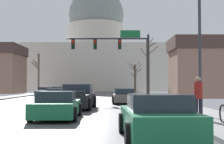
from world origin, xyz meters
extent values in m
cube|color=#49494E|center=(0.00, 0.00, -0.03)|extent=(14.00, 180.00, 0.06)
cube|color=yellow|center=(-0.12, 0.00, 0.00)|extent=(0.10, 176.40, 0.00)
cube|color=yellow|center=(0.12, 0.00, 0.00)|extent=(0.10, 176.40, 0.00)
cube|color=silver|center=(3.50, -3.30, 0.00)|extent=(0.12, 2.20, 0.00)
cube|color=silver|center=(3.50, 1.90, 0.00)|extent=(0.12, 2.20, 0.00)
cube|color=silver|center=(3.50, 7.10, 0.00)|extent=(0.12, 2.20, 0.00)
cube|color=silver|center=(3.50, 12.30, 0.00)|extent=(0.12, 2.20, 0.00)
cube|color=silver|center=(3.50, 17.50, 0.00)|extent=(0.12, 2.20, 0.00)
cube|color=silver|center=(3.50, 22.70, 0.00)|extent=(0.12, 2.20, 0.00)
cube|color=silver|center=(3.50, 27.90, 0.00)|extent=(0.12, 2.20, 0.00)
cube|color=silver|center=(3.50, 33.10, 0.00)|extent=(0.12, 2.20, 0.00)
cube|color=silver|center=(3.50, 38.30, 0.00)|extent=(0.12, 2.20, 0.00)
cube|color=silver|center=(3.50, 43.50, 0.00)|extent=(0.12, 2.20, 0.00)
cube|color=silver|center=(3.50, 48.70, 0.00)|extent=(0.12, 2.20, 0.00)
cube|color=silver|center=(3.50, 53.90, 0.00)|extent=(0.12, 2.20, 0.00)
cube|color=silver|center=(3.50, 59.10, 0.00)|extent=(0.12, 2.20, 0.00)
cube|color=silver|center=(3.50, 64.30, 0.00)|extent=(0.12, 2.20, 0.00)
cube|color=silver|center=(-3.50, 12.30, 0.00)|extent=(0.12, 2.20, 0.00)
cube|color=silver|center=(-3.50, 17.50, 0.00)|extent=(0.12, 2.20, 0.00)
cube|color=silver|center=(-3.50, 22.70, 0.00)|extent=(0.12, 2.20, 0.00)
cube|color=silver|center=(-3.50, 27.90, 0.00)|extent=(0.12, 2.20, 0.00)
cube|color=silver|center=(-3.50, 33.10, 0.00)|extent=(0.12, 2.20, 0.00)
cube|color=silver|center=(-3.50, 38.30, 0.00)|extent=(0.12, 2.20, 0.00)
cube|color=silver|center=(-3.50, 43.50, 0.00)|extent=(0.12, 2.20, 0.00)
cube|color=silver|center=(-3.50, 48.70, 0.00)|extent=(0.12, 2.20, 0.00)
cube|color=silver|center=(-3.50, 53.90, 0.00)|extent=(0.12, 2.20, 0.00)
cube|color=silver|center=(-3.50, 59.10, 0.00)|extent=(0.12, 2.20, 0.00)
cube|color=silver|center=(-3.50, 64.30, 0.00)|extent=(0.12, 2.20, 0.00)
cube|color=gray|center=(8.50, 0.00, 0.07)|extent=(3.00, 180.00, 0.14)
cylinder|color=#28282D|center=(7.60, 16.64, 3.25)|extent=(0.22, 0.22, 6.22)
cylinder|color=#28282D|center=(3.70, 16.64, 5.96)|extent=(7.80, 0.16, 0.16)
cube|color=black|center=(4.87, 16.64, 5.40)|extent=(0.32, 0.28, 0.92)
sphere|color=red|center=(4.87, 16.48, 5.68)|extent=(0.22, 0.22, 0.22)
sphere|color=#332B05|center=(4.87, 16.48, 5.40)|extent=(0.22, 0.22, 0.22)
sphere|color=black|center=(4.87, 16.48, 5.12)|extent=(0.22, 0.22, 0.22)
cube|color=black|center=(2.53, 16.64, 5.40)|extent=(0.32, 0.28, 0.92)
sphere|color=red|center=(2.53, 16.48, 5.68)|extent=(0.22, 0.22, 0.22)
sphere|color=#332B05|center=(2.53, 16.48, 5.40)|extent=(0.22, 0.22, 0.22)
sphere|color=black|center=(2.53, 16.48, 5.12)|extent=(0.22, 0.22, 0.22)
cube|color=black|center=(0.42, 16.64, 5.40)|extent=(0.32, 0.28, 0.92)
sphere|color=red|center=(0.42, 16.48, 5.68)|extent=(0.22, 0.22, 0.22)
sphere|color=#332B05|center=(0.42, 16.48, 5.40)|extent=(0.22, 0.22, 0.22)
sphere|color=black|center=(0.42, 16.48, 5.12)|extent=(0.22, 0.22, 0.22)
cube|color=#146033|center=(5.88, 16.66, 6.41)|extent=(1.90, 0.06, 0.70)
cylinder|color=#333338|center=(8.20, 0.37, 3.94)|extent=(0.14, 0.14, 7.59)
cube|color=beige|center=(0.00, 71.79, 5.59)|extent=(33.61, 23.63, 11.18)
cylinder|color=beige|center=(0.00, 71.79, 14.27)|extent=(14.22, 14.22, 6.18)
sphere|color=gray|center=(0.00, 71.79, 19.87)|extent=(14.36, 14.36, 14.36)
cube|color=#6B6056|center=(5.12, 12.96, 0.46)|extent=(1.80, 4.63, 0.61)
cube|color=#232D38|center=(5.13, 12.64, 1.00)|extent=(1.55, 2.03, 0.48)
cylinder|color=black|center=(4.24, 14.38, 0.32)|extent=(0.23, 0.64, 0.64)
cylinder|color=black|center=(5.97, 14.40, 0.32)|extent=(0.23, 0.64, 0.64)
cylinder|color=black|center=(4.28, 11.52, 0.32)|extent=(0.23, 0.64, 0.64)
cylinder|color=black|center=(6.01, 11.55, 0.32)|extent=(0.23, 0.64, 0.64)
cube|color=black|center=(1.86, 6.45, 0.59)|extent=(2.14, 5.38, 0.74)
cube|color=#1E2833|center=(1.89, 7.19, 1.27)|extent=(1.85, 1.87, 0.62)
cube|color=black|center=(1.76, 3.86, 1.07)|extent=(1.78, 0.17, 0.22)
cylinder|color=black|center=(0.96, 8.08, 0.40)|extent=(0.31, 0.81, 0.80)
cylinder|color=black|center=(2.89, 8.00, 0.40)|extent=(0.31, 0.81, 0.80)
cylinder|color=black|center=(0.83, 4.90, 0.40)|extent=(0.31, 0.81, 0.80)
cylinder|color=black|center=(2.76, 4.82, 0.40)|extent=(0.31, 0.81, 0.80)
cube|color=#1E7247|center=(1.61, 0.36, 0.48)|extent=(1.94, 4.60, 0.64)
cube|color=#232D38|center=(1.62, 0.15, 1.03)|extent=(1.66, 1.97, 0.46)
cylinder|color=black|center=(0.66, 1.74, 0.32)|extent=(0.24, 0.65, 0.64)
cylinder|color=black|center=(2.49, 1.79, 0.32)|extent=(0.24, 0.65, 0.64)
cylinder|color=black|center=(0.73, -1.08, 0.32)|extent=(0.24, 0.65, 0.64)
cylinder|color=black|center=(2.56, -1.03, 0.32)|extent=(0.24, 0.65, 0.64)
cube|color=#1E7247|center=(5.42, -5.47, 0.50)|extent=(1.94, 4.29, 0.68)
cube|color=#232D38|center=(5.42, -5.72, 1.07)|extent=(1.64, 1.84, 0.46)
cylinder|color=black|center=(4.47, -4.19, 0.32)|extent=(0.24, 0.65, 0.64)
cylinder|color=black|center=(6.27, -4.13, 0.32)|extent=(0.24, 0.65, 0.64)
cylinder|color=black|center=(4.56, -6.81, 0.32)|extent=(0.24, 0.65, 0.64)
cylinder|color=black|center=(6.36, -6.75, 0.32)|extent=(0.24, 0.65, 0.64)
cube|color=#9EA3A8|center=(-1.97, 20.77, 0.45)|extent=(1.88, 4.33, 0.59)
cube|color=#232D38|center=(-1.97, 20.97, 0.96)|extent=(1.62, 1.94, 0.42)
cylinder|color=black|center=(-1.09, 19.42, 0.32)|extent=(0.23, 0.64, 0.64)
cylinder|color=black|center=(-2.90, 19.44, 0.32)|extent=(0.23, 0.64, 0.64)
cylinder|color=black|center=(-1.05, 22.09, 0.32)|extent=(0.23, 0.64, 0.64)
cylinder|color=black|center=(-2.86, 22.11, 0.32)|extent=(0.23, 0.64, 0.64)
cube|color=black|center=(-5.00, 29.90, 0.50)|extent=(1.91, 4.68, 0.67)
cube|color=#232D38|center=(-5.02, 30.36, 1.04)|extent=(1.61, 2.22, 0.41)
cylinder|color=black|center=(-4.08, 28.50, 0.32)|extent=(0.24, 0.65, 0.64)
cylinder|color=black|center=(-5.82, 28.44, 0.32)|extent=(0.24, 0.65, 0.64)
cylinder|color=black|center=(-4.18, 31.37, 0.32)|extent=(0.24, 0.65, 0.64)
cylinder|color=black|center=(-5.92, 31.31, 0.32)|extent=(0.24, 0.65, 0.64)
cube|color=#1E7247|center=(-4.98, 40.25, 0.48)|extent=(1.77, 4.55, 0.64)
cube|color=#232D38|center=(-4.98, 40.43, 1.02)|extent=(1.55, 2.01, 0.44)
cylinder|color=black|center=(-4.11, 38.84, 0.32)|extent=(0.22, 0.64, 0.64)
cylinder|color=black|center=(-5.87, 38.85, 0.32)|extent=(0.22, 0.64, 0.64)
cylinder|color=black|center=(-4.10, 41.65, 0.32)|extent=(0.22, 0.64, 0.64)
cylinder|color=black|center=(-5.86, 41.66, 0.32)|extent=(0.22, 0.64, 0.64)
cube|color=#9EA3A8|center=(-5.44, 53.45, 0.49)|extent=(1.97, 4.55, 0.65)
cube|color=#232D38|center=(-5.45, 53.76, 1.02)|extent=(1.70, 2.19, 0.41)
cylinder|color=black|center=(-4.48, 52.07, 0.32)|extent=(0.23, 0.64, 0.64)
cylinder|color=black|center=(-6.36, 52.04, 0.32)|extent=(0.23, 0.64, 0.64)
cylinder|color=black|center=(-4.53, 54.87, 0.32)|extent=(0.23, 0.64, 0.64)
cylinder|color=black|center=(-6.41, 54.84, 0.32)|extent=(0.23, 0.64, 0.64)
cylinder|color=brown|center=(8.13, 22.20, 3.38)|extent=(0.33, 0.33, 6.49)
cylinder|color=brown|center=(8.68, 22.06, 5.34)|extent=(1.20, 0.40, 1.08)
cylinder|color=brown|center=(7.70, 21.78, 5.04)|extent=(0.95, 0.95, 1.06)
cylinder|color=brown|center=(8.48, 22.25, 6.42)|extent=(0.76, 0.17, 0.82)
cylinder|color=brown|center=(8.54, 21.94, 5.97)|extent=(0.93, 0.66, 0.60)
cylinder|color=brown|center=(8.73, 51.51, 2.41)|extent=(0.35, 0.35, 4.54)
cylinder|color=brown|center=(9.35, 51.48, 4.92)|extent=(1.33, 0.18, 1.45)
cylinder|color=brown|center=(8.95, 51.29, 4.29)|extent=(0.57, 0.58, 1.09)
cylinder|color=brown|center=(8.83, 50.83, 3.19)|extent=(0.31, 1.43, 1.02)
cylinder|color=brown|center=(8.34, 51.60, 3.43)|extent=(0.85, 0.26, 1.05)
cylinder|color=brown|center=(8.36, 51.85, 3.65)|extent=(0.82, 0.77, 0.58)
cylinder|color=brown|center=(8.63, 51.07, 3.53)|extent=(0.28, 0.93, 0.68)
cylinder|color=brown|center=(-7.81, 39.16, 3.38)|extent=(0.30, 0.30, 6.48)
cylinder|color=brown|center=(-8.16, 38.87, 5.02)|extent=(0.80, 0.68, 1.09)
cylinder|color=brown|center=(-8.27, 39.23, 4.91)|extent=(1.00, 0.23, 1.36)
cylinder|color=brown|center=(-7.85, 38.78, 6.19)|extent=(0.14, 0.81, 0.77)
cylinder|color=brown|center=(-8.31, 38.91, 5.29)|extent=(1.07, 0.59, 0.79)
cylinder|color=brown|center=(-8.44, 39.31, 4.64)|extent=(1.32, 0.36, 1.29)
cylinder|color=brown|center=(-8.41, 39.20, 4.73)|extent=(1.29, 0.20, 1.25)
cylinder|color=#4C3D2D|center=(8.34, 45.78, 2.70)|extent=(0.34, 0.34, 5.12)
cylinder|color=#4C3D2D|center=(8.91, 45.78, 4.06)|extent=(1.19, 0.13, 0.77)
cylinder|color=#4C3D2D|center=(8.83, 45.85, 5.23)|extent=(1.01, 0.19, 1.18)
cylinder|color=#4C3D2D|center=(7.78, 45.72, 4.53)|extent=(1.18, 0.21, 0.75)
cylinder|color=#4C3D2D|center=(7.62, 45.94, 5.13)|extent=(1.51, 0.42, 1.17)
cylinder|color=#4C3D2D|center=(8.11, 46.15, 4.64)|extent=(0.61, 0.88, 1.40)
cylinder|color=black|center=(7.61, -1.21, 0.58)|extent=(0.16, 0.16, 0.88)
cylinder|color=black|center=(7.79, -1.21, 0.58)|extent=(0.16, 0.16, 0.88)
cylinder|color=maroon|center=(7.70, -1.21, 1.33)|extent=(0.34, 0.34, 0.70)
sphere|color=#A37F66|center=(7.70, -1.21, 1.78)|extent=(0.22, 0.22, 0.22)
torus|color=black|center=(8.29, -2.46, 0.47)|extent=(0.06, 0.72, 0.72)
camera|label=1|loc=(4.14, -14.97, 1.56)|focal=53.46mm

